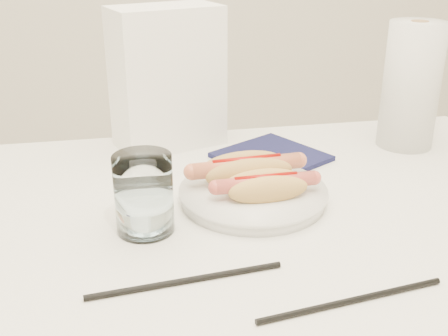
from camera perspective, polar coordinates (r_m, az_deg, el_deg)
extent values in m
cube|color=white|center=(0.81, -0.34, -7.10)|extent=(1.20, 0.80, 0.04)
cylinder|color=silver|center=(1.46, 18.79, -10.71)|extent=(0.04, 0.04, 0.71)
cylinder|color=white|center=(0.87, 3.00, -2.93)|extent=(0.26, 0.26, 0.02)
ellipsoid|color=tan|center=(0.86, 2.67, -0.56)|extent=(0.14, 0.05, 0.05)
ellipsoid|color=tan|center=(0.89, 2.03, 0.26)|extent=(0.14, 0.05, 0.05)
ellipsoid|color=tan|center=(0.88, 2.33, -0.81)|extent=(0.13, 0.06, 0.03)
cylinder|color=#D06B49|center=(0.87, 2.35, 0.22)|extent=(0.18, 0.04, 0.03)
cylinder|color=#990A05|center=(0.87, 2.36, 0.90)|extent=(0.11, 0.02, 0.01)
ellipsoid|color=#DAA655|center=(0.82, 4.61, -2.25)|extent=(0.12, 0.04, 0.04)
ellipsoid|color=#DAA655|center=(0.84, 4.05, -1.44)|extent=(0.12, 0.04, 0.04)
ellipsoid|color=#DAA655|center=(0.84, 4.30, -2.44)|extent=(0.11, 0.05, 0.02)
cylinder|color=#D2564A|center=(0.83, 4.33, -1.51)|extent=(0.15, 0.03, 0.02)
cylinder|color=#990A05|center=(0.83, 4.36, -0.90)|extent=(0.10, 0.01, 0.01)
cylinder|color=white|center=(0.77, -8.28, -2.66)|extent=(0.08, 0.08, 0.11)
cylinder|color=black|center=(0.68, -3.92, -11.52)|extent=(0.24, 0.03, 0.01)
cylinder|color=black|center=(0.66, 13.10, -13.18)|extent=(0.24, 0.04, 0.01)
cube|color=white|center=(1.07, -5.88, 9.23)|extent=(0.22, 0.17, 0.27)
cube|color=#12143B|center=(1.03, 4.89, 1.17)|extent=(0.23, 0.23, 0.01)
cylinder|color=silver|center=(1.12, 18.76, 8.05)|extent=(0.11, 0.11, 0.24)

